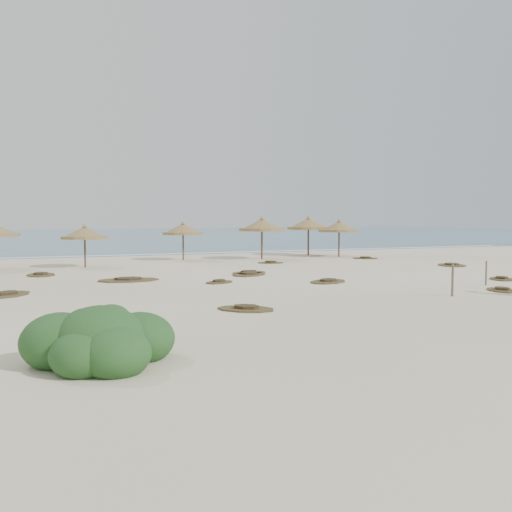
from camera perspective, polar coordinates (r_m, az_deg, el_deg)
The scene contains 24 objects.
ground at distance 24.16m, azimuth 7.45°, elevation -3.57°, with size 160.00×160.00×0.00m, color beige.
ocean at distance 96.51m, azimuth -15.52°, elevation 1.97°, with size 200.00×100.00×0.01m, color #29547B.
foam_line at distance 48.33m, azimuth -8.21°, elevation 0.20°, with size 70.00×0.60×0.01m, color white.
palapa_2 at distance 36.84m, azimuth -16.76°, elevation 2.17°, with size 3.72×3.72×2.71m.
palapa_3 at distance 41.49m, azimuth -7.31°, elevation 2.62°, with size 3.63×3.63×2.83m.
palapa_4 at distance 42.15m, azimuth 0.59°, elevation 3.06°, with size 3.47×3.47×3.20m.
palapa_5 at distance 46.36m, azimuth 5.26°, elevation 3.15°, with size 3.76×3.76×3.22m.
palapa_6 at distance 45.08m, azimuth 8.31°, elevation 2.87°, with size 3.72×3.72×2.98m.
fence_post_near at distance 23.86m, azimuth 19.06°, elevation -2.30°, with size 0.10×0.10×1.29m, color #685E4E.
fence_post_far at distance 28.26m, azimuth 22.03°, elevation -1.59°, with size 0.08×0.08×1.12m, color #685E4E.
bush at distance 12.72m, azimuth -15.25°, elevation -8.33°, with size 3.30×2.91×1.48m.
scrub_0 at distance 24.93m, azimuth -23.66°, elevation -3.53°, with size 2.52×2.74×0.16m.
scrub_1 at distance 28.77m, azimuth -12.66°, elevation -2.32°, with size 3.16×2.18×0.16m.
scrub_2 at distance 27.21m, azimuth -3.69°, elevation -2.59°, with size 1.86×1.65×0.16m.
scrub_3 at distance 30.73m, azimuth -0.67°, elevation -1.83°, with size 2.87×2.76×0.16m.
scrub_4 at distance 31.06m, azimuth 23.36°, elevation -2.09°, with size 1.92×2.10×0.16m.
scrub_5 at distance 38.68m, azimuth 18.98°, elevation -0.84°, with size 2.67×3.09×0.16m.
scrub_6 at distance 32.65m, azimuth -20.70°, elevation -1.74°, with size 1.51×2.29×0.16m.
scrub_7 at distance 38.46m, azimuth 1.48°, elevation -0.65°, with size 2.07×1.75×0.16m.
scrub_9 at distance 27.64m, azimuth 7.23°, elevation -2.51°, with size 2.71×2.43×0.16m.
scrub_10 at distance 43.37m, azimuth 10.89°, elevation -0.20°, with size 2.21×2.21×0.16m.
scrub_11 at distance 19.38m, azimuth -1.01°, elevation -5.26°, with size 2.38×2.31×0.16m.
scrub_12 at distance 26.39m, azimuth 23.39°, elevation -3.12°, with size 1.68×2.01×0.16m.
scrub_13 at distance 31.69m, azimuth -0.73°, elevation -1.65°, with size 2.58×2.14×0.16m.
Camera 1 is at (-12.05, -20.70, 3.17)m, focal length 40.00 mm.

